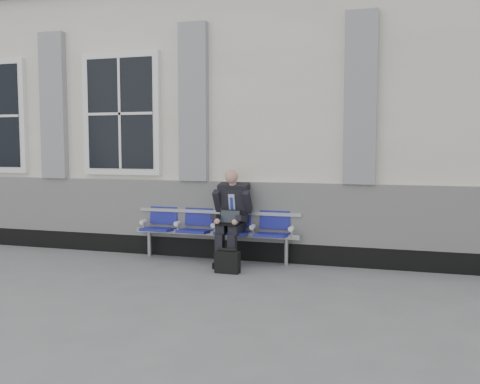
% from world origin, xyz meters
% --- Properties ---
extents(ground, '(70.00, 70.00, 0.00)m').
position_xyz_m(ground, '(0.00, 0.00, 0.00)').
color(ground, slate).
rests_on(ground, ground).
extents(station_building, '(14.40, 4.40, 4.49)m').
position_xyz_m(station_building, '(-0.02, 3.47, 2.22)').
color(station_building, silver).
rests_on(station_building, ground).
extents(bench, '(2.60, 0.47, 0.91)m').
position_xyz_m(bench, '(1.99, 1.32, 0.55)').
color(bench, '#9EA0A3').
rests_on(bench, ground).
extents(businessman, '(0.55, 0.74, 1.39)m').
position_xyz_m(businessman, '(2.29, 1.19, 0.75)').
color(businessman, black).
rests_on(businessman, ground).
extents(briefcase, '(0.34, 0.15, 0.34)m').
position_xyz_m(briefcase, '(2.42, 0.60, 0.16)').
color(briefcase, black).
rests_on(briefcase, ground).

